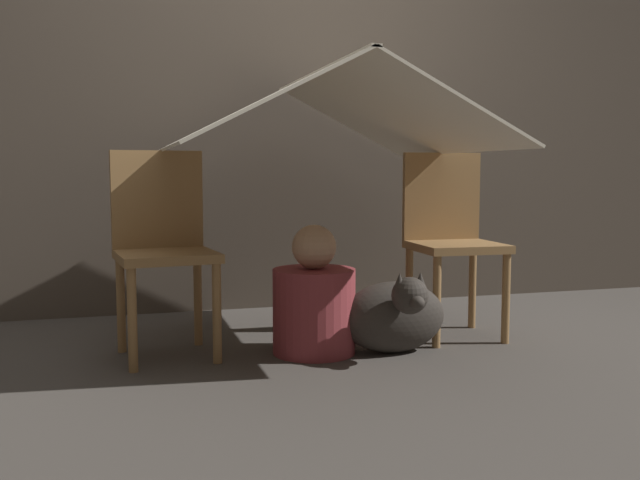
{
  "coord_description": "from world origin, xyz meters",
  "views": [
    {
      "loc": [
        -0.85,
        -2.75,
        0.76
      ],
      "look_at": [
        0.0,
        0.17,
        0.47
      ],
      "focal_mm": 40.0,
      "sensor_mm": 36.0,
      "label": 1
    }
  ],
  "objects_px": {
    "person_front": "(314,303)",
    "dog": "(395,315)",
    "chair_left": "(163,242)",
    "chair_right": "(450,234)"
  },
  "relations": [
    {
      "from": "chair_right",
      "to": "person_front",
      "type": "bearing_deg",
      "value": -164.57
    },
    {
      "from": "chair_left",
      "to": "dog",
      "type": "bearing_deg",
      "value": -22.89
    },
    {
      "from": "person_front",
      "to": "dog",
      "type": "xyz_separation_m",
      "value": [
        0.32,
        -0.11,
        -0.05
      ]
    },
    {
      "from": "chair_left",
      "to": "person_front",
      "type": "height_order",
      "value": "chair_left"
    },
    {
      "from": "person_front",
      "to": "dog",
      "type": "bearing_deg",
      "value": -18.09
    },
    {
      "from": "chair_right",
      "to": "dog",
      "type": "relative_size",
      "value": 1.86
    },
    {
      "from": "person_front",
      "to": "dog",
      "type": "distance_m",
      "value": 0.34
    },
    {
      "from": "chair_right",
      "to": "dog",
      "type": "bearing_deg",
      "value": -142.57
    },
    {
      "from": "dog",
      "to": "chair_right",
      "type": "bearing_deg",
      "value": 35.24
    },
    {
      "from": "chair_left",
      "to": "person_front",
      "type": "distance_m",
      "value": 0.68
    }
  ]
}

